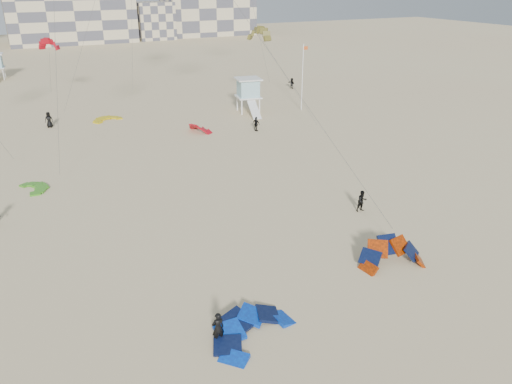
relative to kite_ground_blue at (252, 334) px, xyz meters
name	(u,v)px	position (x,y,z in m)	size (l,w,h in m)	color
ground	(235,340)	(-0.96, -0.05, 0.00)	(320.00, 320.00, 0.00)	beige
kite_ground_blue	(252,334)	(0.00, 0.00, 0.00)	(4.66, 4.77, 1.19)	blue
kite_ground_orange	(391,264)	(10.70, 2.13, 0.00)	(4.24, 3.45, 2.55)	#D33400
kite_ground_green	(34,189)	(-8.44, 24.92, 0.00)	(2.84, 3.01, 0.41)	green
kite_ground_red_far	(200,132)	(10.06, 34.74, 0.00)	(2.95, 2.71, 1.56)	red
kite_ground_yellow	(107,120)	(1.40, 44.60, 0.00)	(3.35, 3.51, 0.47)	yellow
kitesurfer_main	(218,328)	(-1.76, 0.18, 0.87)	(0.64, 0.42, 1.74)	black
kitesurfer_b	(362,201)	(13.76, 9.20, 0.84)	(0.82, 0.64, 1.68)	black
kitesurfer_d	(256,124)	(16.05, 32.07, 0.84)	(0.99, 0.41, 1.69)	black
kitesurfer_e	(49,120)	(-5.31, 44.33, 0.94)	(0.91, 0.60, 1.87)	black
kitesurfer_f	(292,83)	(31.74, 51.03, 0.84)	(1.55, 0.49, 1.67)	black
kite_fly_olive	(259,35)	(20.62, 40.46, 9.74)	(4.40, 14.46, 10.09)	brown
kite_fly_red	(49,45)	(-3.06, 56.73, 8.00)	(4.18, 5.56, 8.14)	red
lifeguard_tower_near	(248,95)	(19.07, 40.51, 2.21)	(3.65, 6.37, 4.45)	white
flagpole	(303,76)	(25.93, 38.34, 4.50)	(0.70, 0.11, 8.61)	white
condo_mid	(71,19)	(9.04, 129.95, 6.00)	(32.00, 16.00, 12.00)	beige
condo_east	(208,7)	(49.04, 131.95, 8.00)	(26.00, 14.00, 16.00)	beige
condo_fill_right	(154,21)	(31.04, 127.95, 5.00)	(10.00, 10.00, 10.00)	beige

